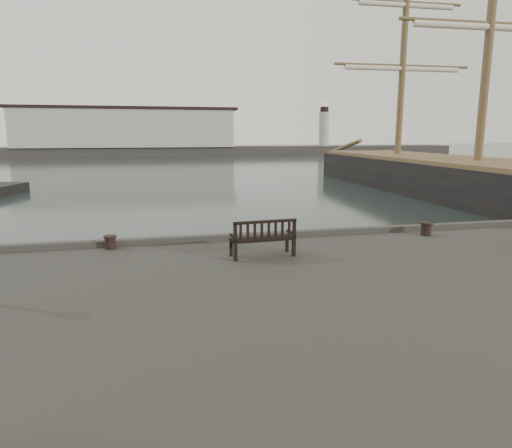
{
  "coord_description": "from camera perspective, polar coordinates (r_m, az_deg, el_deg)",
  "views": [
    {
      "loc": [
        -3.29,
        -13.92,
        4.82
      ],
      "look_at": [
        -0.2,
        -0.5,
        2.1
      ],
      "focal_mm": 32.0,
      "sensor_mm": 36.0,
      "label": 1
    }
  ],
  "objects": [
    {
      "name": "breakwater",
      "position": [
        105.93,
        -13.92,
        10.58
      ],
      "size": [
        140.0,
        9.5,
        12.2
      ],
      "color": "#383530",
      "rests_on": "ground"
    },
    {
      "name": "bench",
      "position": [
        12.33,
        0.84,
        -2.63
      ],
      "size": [
        1.78,
        0.72,
        1.0
      ],
      "rotation": [
        0.0,
        0.0,
        0.07
      ],
      "color": "black",
      "rests_on": "quay"
    },
    {
      "name": "bollard_right",
      "position": [
        15.92,
        20.5,
        -0.57
      ],
      "size": [
        0.46,
        0.46,
        0.43
      ],
      "primitive_type": "cylinder",
      "rotation": [
        0.0,
        0.0,
        -0.14
      ],
      "color": "black",
      "rests_on": "quay"
    },
    {
      "name": "bollard_left",
      "position": [
        13.82,
        -17.75,
        -2.19
      ],
      "size": [
        0.45,
        0.45,
        0.39
      ],
      "primitive_type": "cylinder",
      "rotation": [
        0.0,
        0.0,
        -0.26
      ],
      "color": "black",
      "rests_on": "quay"
    },
    {
      "name": "tall_ship_main",
      "position": [
        38.2,
        25.7,
        4.06
      ],
      "size": [
        10.14,
        43.73,
        32.6
      ],
      "rotation": [
        0.0,
        0.0,
        -0.03
      ],
      "color": "black",
      "rests_on": "ground"
    },
    {
      "name": "ground",
      "position": [
        15.09,
        0.3,
        -7.45
      ],
      "size": [
        400.0,
        400.0,
        0.0
      ],
      "primitive_type": "plane",
      "color": "black",
      "rests_on": "ground"
    }
  ]
}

